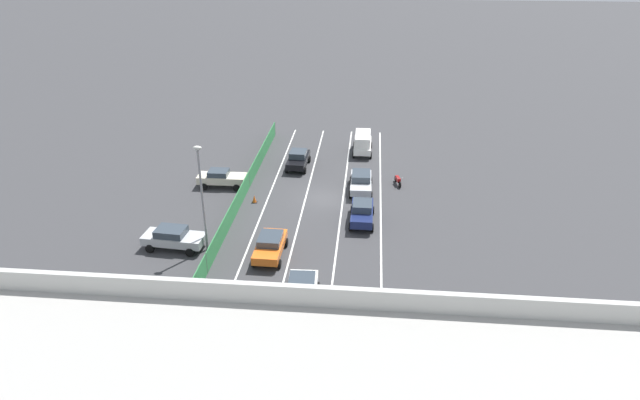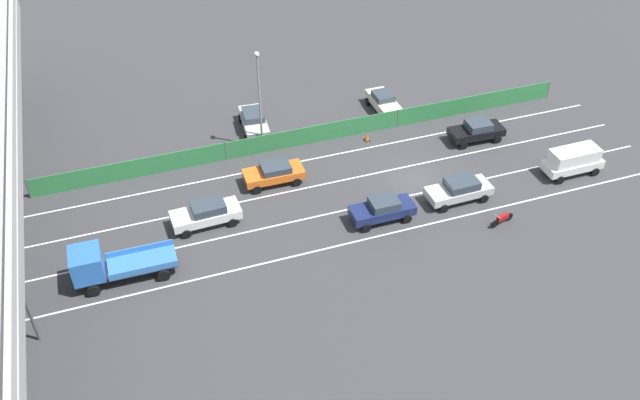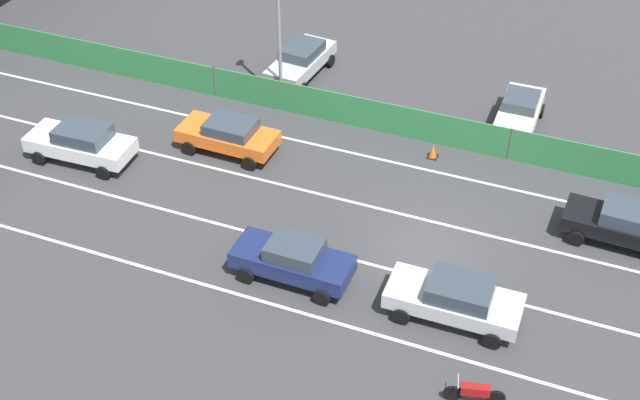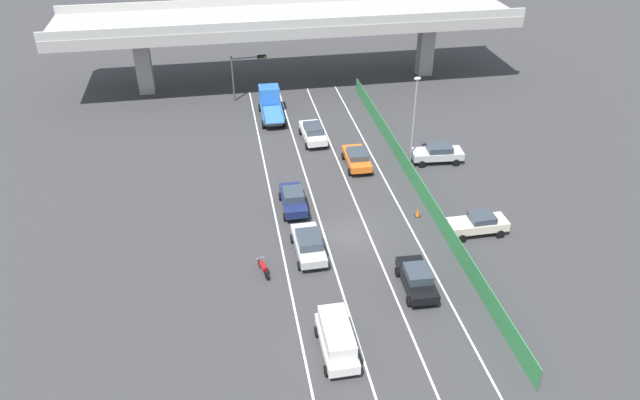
{
  "view_description": "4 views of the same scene",
  "coord_description": "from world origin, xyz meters",
  "px_view_note": "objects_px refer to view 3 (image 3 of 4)",
  "views": [
    {
      "loc": [
        -3.73,
        44.5,
        21.58
      ],
      "look_at": [
        -0.06,
        4.82,
        2.15
      ],
      "focal_mm": 31.71,
      "sensor_mm": 36.0,
      "label": 1
    },
    {
      "loc": [
        -35.94,
        19.9,
        30.81
      ],
      "look_at": [
        -1.43,
        7.93,
        1.22
      ],
      "focal_mm": 38.56,
      "sensor_mm": 36.0,
      "label": 2
    },
    {
      "loc": [
        -24.31,
        -5.27,
        21.84
      ],
      "look_at": [
        -1.23,
        3.89,
        2.14
      ],
      "focal_mm": 47.88,
      "sensor_mm": 36.0,
      "label": 3
    },
    {
      "loc": [
        -8.32,
        -35.34,
        25.99
      ],
      "look_at": [
        -1.73,
        1.48,
        2.28
      ],
      "focal_mm": 33.74,
      "sensor_mm": 36.0,
      "label": 4
    }
  ],
  "objects_px": {
    "car_sedan_navy": "(293,259)",
    "car_sedan_black": "(623,223)",
    "parked_sedan_cream": "(519,112)",
    "traffic_cone": "(433,151)",
    "car_hatchback_white": "(81,142)",
    "street_lamp": "(278,7)",
    "car_sedan_silver": "(456,298)",
    "car_taxi_orange": "(229,134)",
    "motorcycle": "(475,392)",
    "parked_wagon_silver": "(301,59)"
  },
  "relations": [
    {
      "from": "parked_sedan_cream",
      "to": "street_lamp",
      "type": "xyz_separation_m",
      "value": [
        -1.7,
        11.09,
        3.98
      ]
    },
    {
      "from": "car_taxi_orange",
      "to": "motorcycle",
      "type": "bearing_deg",
      "value": -125.64
    },
    {
      "from": "motorcycle",
      "to": "street_lamp",
      "type": "bearing_deg",
      "value": 42.06
    },
    {
      "from": "car_sedan_silver",
      "to": "street_lamp",
      "type": "height_order",
      "value": "street_lamp"
    },
    {
      "from": "car_sedan_navy",
      "to": "traffic_cone",
      "type": "bearing_deg",
      "value": -16.02
    },
    {
      "from": "car_sedan_silver",
      "to": "parked_wagon_silver",
      "type": "distance_m",
      "value": 17.68
    },
    {
      "from": "car_sedan_navy",
      "to": "parked_wagon_silver",
      "type": "height_order",
      "value": "car_sedan_navy"
    },
    {
      "from": "car_sedan_navy",
      "to": "parked_sedan_cream",
      "type": "distance_m",
      "value": 14.13
    },
    {
      "from": "car_taxi_orange",
      "to": "car_sedan_black",
      "type": "relative_size",
      "value": 1.0
    },
    {
      "from": "car_sedan_silver",
      "to": "car_sedan_black",
      "type": "bearing_deg",
      "value": -37.9
    },
    {
      "from": "parked_sedan_cream",
      "to": "car_hatchback_white",
      "type": "bearing_deg",
      "value": 118.92
    },
    {
      "from": "street_lamp",
      "to": "car_taxi_orange",
      "type": "bearing_deg",
      "value": 175.24
    },
    {
      "from": "parked_sedan_cream",
      "to": "traffic_cone",
      "type": "xyz_separation_m",
      "value": [
        -3.61,
        2.98,
        -0.57
      ]
    },
    {
      "from": "car_hatchback_white",
      "to": "car_sedan_navy",
      "type": "bearing_deg",
      "value": -107.0
    },
    {
      "from": "car_sedan_black",
      "to": "street_lamp",
      "type": "xyz_separation_m",
      "value": [
        4.68,
        16.34,
        3.96
      ]
    },
    {
      "from": "car_sedan_navy",
      "to": "motorcycle",
      "type": "height_order",
      "value": "car_sedan_navy"
    },
    {
      "from": "car_hatchback_white",
      "to": "street_lamp",
      "type": "relative_size",
      "value": 0.58
    },
    {
      "from": "parked_wagon_silver",
      "to": "parked_sedan_cream",
      "type": "bearing_deg",
      "value": -94.11
    },
    {
      "from": "car_sedan_navy",
      "to": "street_lamp",
      "type": "distance_m",
      "value": 13.09
    },
    {
      "from": "car_sedan_navy",
      "to": "parked_sedan_cream",
      "type": "height_order",
      "value": "car_sedan_navy"
    },
    {
      "from": "car_sedan_black",
      "to": "motorcycle",
      "type": "bearing_deg",
      "value": 160.78
    },
    {
      "from": "car_sedan_navy",
      "to": "street_lamp",
      "type": "height_order",
      "value": "street_lamp"
    },
    {
      "from": "car_sedan_navy",
      "to": "motorcycle",
      "type": "xyz_separation_m",
      "value": [
        -3.12,
        -7.54,
        -0.47
      ]
    },
    {
      "from": "car_hatchback_white",
      "to": "parked_wagon_silver",
      "type": "distance_m",
      "value": 11.88
    },
    {
      "from": "car_hatchback_white",
      "to": "car_sedan_black",
      "type": "bearing_deg",
      "value": -82.19
    },
    {
      "from": "car_sedan_silver",
      "to": "car_sedan_black",
      "type": "height_order",
      "value": "car_sedan_silver"
    },
    {
      "from": "car_sedan_navy",
      "to": "car_sedan_black",
      "type": "xyz_separation_m",
      "value": [
        6.56,
        -10.91,
        -0.02
      ]
    },
    {
      "from": "car_sedan_silver",
      "to": "parked_sedan_cream",
      "type": "height_order",
      "value": "car_sedan_silver"
    },
    {
      "from": "car_sedan_silver",
      "to": "motorcycle",
      "type": "relative_size",
      "value": 2.46
    },
    {
      "from": "parked_wagon_silver",
      "to": "car_sedan_navy",
      "type": "bearing_deg",
      "value": -158.47
    },
    {
      "from": "car_sedan_silver",
      "to": "parked_wagon_silver",
      "type": "xyz_separation_m",
      "value": [
        13.5,
        11.42,
        -0.01
      ]
    },
    {
      "from": "car_hatchback_white",
      "to": "parked_wagon_silver",
      "type": "bearing_deg",
      "value": -30.42
    },
    {
      "from": "car_sedan_silver",
      "to": "parked_sedan_cream",
      "type": "bearing_deg",
      "value": 1.49
    },
    {
      "from": "car_sedan_silver",
      "to": "street_lamp",
      "type": "bearing_deg",
      "value": 46.08
    },
    {
      "from": "car_sedan_black",
      "to": "car_hatchback_white",
      "type": "bearing_deg",
      "value": 97.81
    },
    {
      "from": "motorcycle",
      "to": "traffic_cone",
      "type": "bearing_deg",
      "value": 21.3
    },
    {
      "from": "car_taxi_orange",
      "to": "car_sedan_silver",
      "type": "distance_m",
      "value": 13.35
    },
    {
      "from": "car_hatchback_white",
      "to": "car_sedan_silver",
      "type": "relative_size",
      "value": 1.01
    },
    {
      "from": "car_sedan_silver",
      "to": "car_sedan_black",
      "type": "relative_size",
      "value": 1.07
    },
    {
      "from": "parked_sedan_cream",
      "to": "street_lamp",
      "type": "height_order",
      "value": "street_lamp"
    },
    {
      "from": "car_sedan_silver",
      "to": "car_taxi_orange",
      "type": "bearing_deg",
      "value": 62.27
    },
    {
      "from": "traffic_cone",
      "to": "car_sedan_navy",
      "type": "bearing_deg",
      "value": 163.98
    },
    {
      "from": "car_hatchback_white",
      "to": "car_taxi_orange",
      "type": "bearing_deg",
      "value": -62.19
    },
    {
      "from": "car_sedan_silver",
      "to": "traffic_cone",
      "type": "relative_size",
      "value": 6.84
    },
    {
      "from": "car_taxi_orange",
      "to": "parked_wagon_silver",
      "type": "bearing_deg",
      "value": -3.16
    },
    {
      "from": "motorcycle",
      "to": "street_lamp",
      "type": "relative_size",
      "value": 0.23
    },
    {
      "from": "car_hatchback_white",
      "to": "car_sedan_silver",
      "type": "distance_m",
      "value": 17.74
    },
    {
      "from": "car_sedan_black",
      "to": "parked_sedan_cream",
      "type": "bearing_deg",
      "value": 39.42
    },
    {
      "from": "car_taxi_orange",
      "to": "car_sedan_black",
      "type": "height_order",
      "value": "car_sedan_black"
    },
    {
      "from": "car_hatchback_white",
      "to": "car_sedan_navy",
      "type": "xyz_separation_m",
      "value": [
        -3.5,
        -11.44,
        -0.02
      ]
    }
  ]
}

